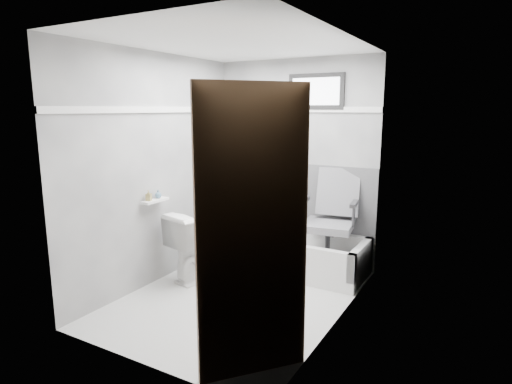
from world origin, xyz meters
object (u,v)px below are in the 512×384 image
Objects in this scene: bathtub at (299,253)px; toilet at (201,245)px; door at (265,255)px; soap_bottle_a at (149,196)px; office_chair at (328,219)px; soap_bottle_b at (158,194)px.

toilet reaches higher than bathtub.
soap_bottle_a is (-1.92, 1.08, -0.03)m from door.
bathtub is 1.41× the size of office_chair.
soap_bottle_a is (-1.49, -1.17, 0.31)m from office_chair.
bathtub is 0.55m from office_chair.
soap_bottle_a is at bearing -136.07° from bathtub.
office_chair is 9.35× the size of soap_bottle_a.
door reaches higher than soap_bottle_a.
soap_bottle_b is (-1.92, 1.22, -0.04)m from door.
office_chair reaches higher than soap_bottle_a.
soap_bottle_b is (-1.49, -1.03, 0.31)m from office_chair.
soap_bottle_a is at bearing -150.78° from office_chair.
office_chair is (0.32, 0.04, 0.44)m from bathtub.
soap_bottle_b is at bearing 90.00° from soap_bottle_a.
soap_bottle_a is (-1.17, -1.13, 0.76)m from bathtub.
bathtub is at bearing 40.15° from soap_bottle_b.
soap_bottle_b is at bearing -139.85° from bathtub.
toilet is at bearing 136.58° from door.
bathtub is at bearing -127.15° from toilet.
bathtub is 1.11m from toilet.
toilet is at bearing 53.43° from soap_bottle_a.
bathtub is 1.70m from soap_bottle_b.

